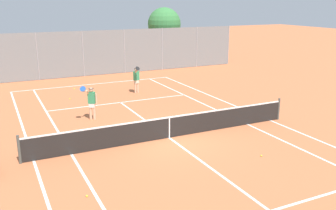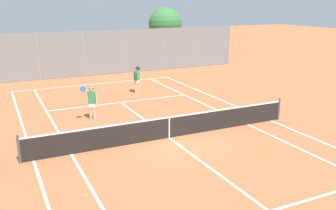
% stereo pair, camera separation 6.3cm
% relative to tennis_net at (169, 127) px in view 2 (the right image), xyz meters
% --- Properties ---
extents(ground_plane, '(120.00, 120.00, 0.00)m').
position_rel_tennis_net_xyz_m(ground_plane, '(0.00, 0.00, -0.51)').
color(ground_plane, '#BC663D').
extents(court_line_markings, '(11.10, 23.90, 0.01)m').
position_rel_tennis_net_xyz_m(court_line_markings, '(0.00, 0.00, -0.51)').
color(court_line_markings, silver).
rests_on(court_line_markings, ground).
extents(tennis_net, '(12.00, 0.10, 1.07)m').
position_rel_tennis_net_xyz_m(tennis_net, '(0.00, 0.00, 0.00)').
color(tennis_net, '#474C47').
rests_on(tennis_net, ground).
extents(player_far_left, '(0.88, 0.66, 1.77)m').
position_rel_tennis_net_xyz_m(player_far_left, '(-2.27, 3.97, 0.42)').
color(player_far_left, '#D8A884').
rests_on(player_far_left, ground).
extents(player_far_right, '(0.53, 0.84, 1.77)m').
position_rel_tennis_net_xyz_m(player_far_right, '(1.69, 8.19, 0.42)').
color(player_far_right, '#D8A884').
rests_on(player_far_right, ground).
extents(loose_tennis_ball_0, '(0.07, 0.07, 0.07)m').
position_rel_tennis_net_xyz_m(loose_tennis_ball_0, '(-4.39, -3.41, -0.48)').
color(loose_tennis_ball_0, '#D1DB33').
rests_on(loose_tennis_ball_0, ground).
extents(loose_tennis_ball_1, '(0.07, 0.07, 0.07)m').
position_rel_tennis_net_xyz_m(loose_tennis_ball_1, '(2.25, -3.27, -0.48)').
color(loose_tennis_ball_1, '#D1DB33').
rests_on(loose_tennis_ball_1, ground).
extents(loose_tennis_ball_2, '(0.07, 0.07, 0.07)m').
position_rel_tennis_net_xyz_m(loose_tennis_ball_2, '(-2.47, 8.39, -0.48)').
color(loose_tennis_ball_2, '#D1DB33').
rests_on(loose_tennis_ball_2, ground).
extents(loose_tennis_ball_3, '(0.07, 0.07, 0.07)m').
position_rel_tennis_net_xyz_m(loose_tennis_ball_3, '(-1.66, 10.96, -0.48)').
color(loose_tennis_ball_3, '#D1DB33').
rests_on(loose_tennis_ball_3, ground).
extents(back_fence, '(26.70, 0.08, 3.47)m').
position_rel_tennis_net_xyz_m(back_fence, '(0.00, 15.03, 1.23)').
color(back_fence, gray).
rests_on(back_fence, ground).
extents(tree_behind_left, '(3.09, 3.09, 5.06)m').
position_rel_tennis_net_xyz_m(tree_behind_left, '(8.66, 18.72, 2.93)').
color(tree_behind_left, brown).
rests_on(tree_behind_left, ground).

